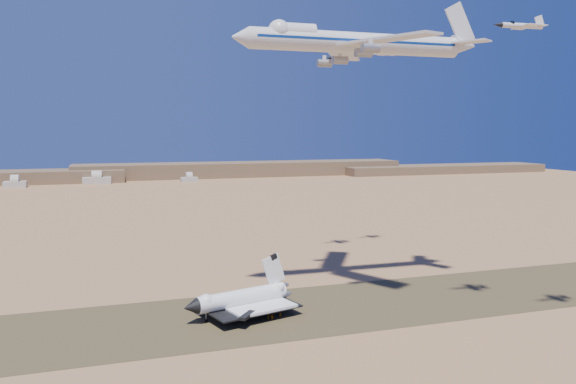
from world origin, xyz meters
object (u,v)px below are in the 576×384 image
object	(u,v)px
crew_a	(268,317)
crew_b	(280,315)
carrier_747	(350,42)
shuttle	(241,300)
crew_c	(272,317)
chase_jet_e	(383,54)
chase_jet_a	(521,26)
chase_jet_d	(343,59)

from	to	relation	value
crew_a	crew_b	bearing A→B (deg)	-75.62
carrier_747	shuttle	bearing A→B (deg)	-167.12
shuttle	crew_b	distance (m)	13.41
shuttle	crew_c	world-z (taller)	shuttle
chase_jet_e	chase_jet_a	bearing A→B (deg)	-102.98
crew_a	crew_b	size ratio (longest dim) A/B	1.11
chase_jet_d	crew_c	bearing A→B (deg)	-132.95
crew_b	chase_jet_d	world-z (taller)	chase_jet_d
crew_a	chase_jet_d	bearing A→B (deg)	-31.54
shuttle	chase_jet_e	bearing A→B (deg)	22.96
crew_a	chase_jet_d	size ratio (longest dim) A/B	0.11
shuttle	chase_jet_a	xyz separation A→B (m)	(74.80, -33.42, 83.15)
shuttle	chase_jet_e	distance (m)	139.91
crew_a	chase_jet_d	world-z (taller)	chase_jet_d
chase_jet_e	crew_a	bearing A→B (deg)	-143.55
crew_b	chase_jet_a	world-z (taller)	chase_jet_a
carrier_747	crew_c	bearing A→B (deg)	-152.09
shuttle	crew_a	distance (m)	10.64
crew_b	crew_c	xyz separation A→B (m)	(-3.14, -1.61, 0.14)
carrier_747	chase_jet_a	world-z (taller)	carrier_747
crew_b	chase_jet_d	size ratio (longest dim) A/B	0.10
crew_a	chase_jet_e	distance (m)	141.99
chase_jet_d	chase_jet_e	xyz separation A→B (m)	(22.55, 6.13, 3.92)
crew_b	crew_c	world-z (taller)	crew_c
shuttle	crew_a	world-z (taller)	shuttle
shuttle	chase_jet_a	bearing A→B (deg)	-39.98
crew_b	crew_a	bearing A→B (deg)	71.30
chase_jet_e	crew_c	bearing A→B (deg)	-142.80
chase_jet_e	shuttle	bearing A→B (deg)	-148.78
carrier_747	crew_c	world-z (taller)	carrier_747
crew_a	carrier_747	bearing A→B (deg)	-58.59
shuttle	carrier_747	bearing A→B (deg)	-4.37
carrier_747	chase_jet_d	bearing A→B (deg)	69.72
crew_a	chase_jet_e	bearing A→B (deg)	-38.92
shuttle	chase_jet_e	xyz separation A→B (m)	(84.26, 67.90, 88.68)
crew_c	chase_jet_a	bearing A→B (deg)	-171.19
shuttle	chase_jet_d	bearing A→B (deg)	29.12
chase_jet_a	crew_b	bearing A→B (deg)	163.17
crew_c	chase_jet_e	distance (m)	142.05
chase_jet_a	chase_jet_d	world-z (taller)	chase_jet_d
shuttle	crew_c	size ratio (longest dim) A/B	19.90
crew_c	chase_jet_d	distance (m)	125.06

